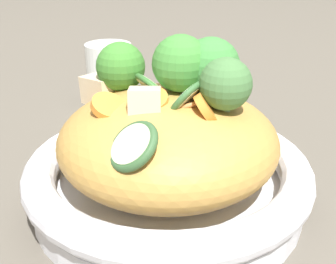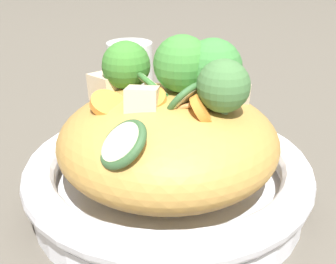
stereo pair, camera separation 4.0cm
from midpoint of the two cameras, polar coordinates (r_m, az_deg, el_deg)
name	(u,v)px [view 1 (the left image)]	position (r m, az deg, el deg)	size (l,w,h in m)	color
ground_plane	(168,203)	(0.43, -2.66, -9.04)	(3.00, 3.00, 0.00)	#595348
serving_bowl	(168,179)	(0.42, -2.73, -6.03)	(0.26, 0.26, 0.05)	white
noodle_heap	(168,141)	(0.40, -2.82, -1.18)	(0.20, 0.20, 0.09)	#B78940
broccoli_florets	(188,71)	(0.39, -0.43, 7.73)	(0.17, 0.10, 0.07)	#91B072
carrot_coins	(148,102)	(0.37, -5.53, 3.70)	(0.13, 0.08, 0.03)	orange
zucchini_slices	(155,114)	(0.36, -4.85, 2.19)	(0.10, 0.12, 0.05)	beige
chicken_chunks	(153,91)	(0.41, -4.62, 5.16)	(0.14, 0.12, 0.04)	beige
drinking_glass	(109,74)	(0.67, -9.15, 7.21)	(0.07, 0.07, 0.09)	silver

